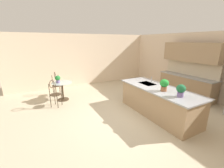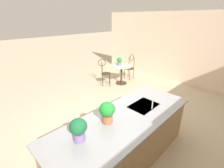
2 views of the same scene
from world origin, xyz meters
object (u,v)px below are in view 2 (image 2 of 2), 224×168
Objects in this scene: bistro_table at (121,73)px; potted_plant_counter_far at (78,129)px; potted_plant_counter_near at (107,111)px; chair_near_window at (130,66)px; chair_by_island at (105,71)px; potted_plant_on_table at (119,61)px.

bistro_table is 4.38m from potted_plant_counter_far.
chair_near_window is at bearing -146.34° from potted_plant_counter_near.
chair_by_island is 4.15m from potted_plant_counter_far.
chair_near_window reaches higher than bistro_table.
potted_plant_counter_near reaches higher than chair_near_window.
bistro_table is at bearing -142.18° from potted_plant_counter_near.
chair_by_island is 3.51× the size of potted_plant_on_table.
chair_by_island is (1.26, -0.25, 0.00)m from chair_near_window.
chair_by_island is 3.76m from potted_plant_counter_near.
potted_plant_counter_far is at bearing 34.93° from potted_plant_on_table.
potted_plant_counter_far is (4.31, 2.52, 0.54)m from chair_near_window.
potted_plant_counter_far is at bearing 33.56° from bistro_table.
potted_plant_counter_near is at bearing 37.82° from bistro_table.
chair_near_window reaches higher than potted_plant_on_table.
chair_by_island is at bearing -22.60° from potted_plant_on_table.
chair_by_island reaches higher than potted_plant_on_table.
chair_near_window is 2.93× the size of potted_plant_counter_near.
chair_near_window is 5.02m from potted_plant_counter_far.
potted_plant_on_table is 0.88× the size of potted_plant_counter_far.
bistro_table is 2.38× the size of potted_plant_counter_far.
bistro_table is 3.93m from potted_plant_counter_near.
potted_plant_on_table is at bearing -140.75° from potted_plant_counter_near.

